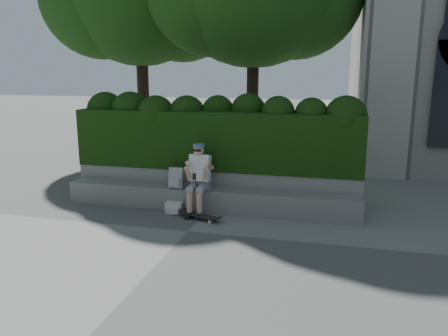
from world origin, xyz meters
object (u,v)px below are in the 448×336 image
(skateboard, at_px, (200,216))
(backpack_plaid, at_px, (176,178))
(person, at_px, (199,176))
(backpack_ground, at_px, (174,207))

(skateboard, xyz_separation_m, backpack_plaid, (-0.64, 0.48, 0.59))
(person, relative_size, backpack_plaid, 3.30)
(person, height_order, skateboard, person)
(skateboard, distance_m, backpack_plaid, 0.99)
(backpack_plaid, distance_m, backpack_ground, 0.59)
(skateboard, bearing_deg, backpack_ground, 175.50)
(backpack_plaid, relative_size, backpack_ground, 1.26)
(backpack_ground, bearing_deg, backpack_plaid, 88.90)
(backpack_plaid, bearing_deg, person, -9.51)
(backpack_plaid, xyz_separation_m, backpack_ground, (0.02, -0.21, -0.55))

